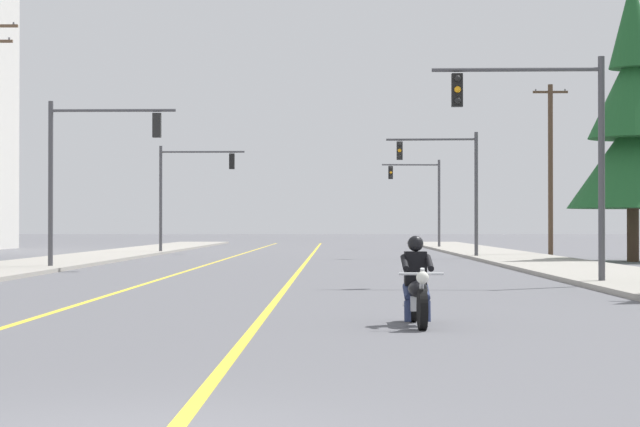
% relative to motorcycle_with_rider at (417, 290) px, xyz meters
% --- Properties ---
extents(lane_stripe_center, '(0.16, 100.00, 0.01)m').
position_rel_motorcycle_with_rider_xyz_m(lane_stripe_center, '(-2.61, 34.84, -0.58)').
color(lane_stripe_center, yellow).
rests_on(lane_stripe_center, ground).
extents(lane_stripe_left, '(0.16, 100.00, 0.01)m').
position_rel_motorcycle_with_rider_xyz_m(lane_stripe_left, '(-6.60, 34.84, -0.58)').
color(lane_stripe_left, yellow).
rests_on(lane_stripe_left, ground).
extents(sidewalk_kerb_right, '(4.40, 110.00, 0.14)m').
position_rel_motorcycle_with_rider_xyz_m(sidewalk_kerb_right, '(7.37, 29.84, -0.52)').
color(sidewalk_kerb_right, '#9E998E').
rests_on(sidewalk_kerb_right, ground).
extents(sidewalk_kerb_left, '(4.40, 110.00, 0.14)m').
position_rel_motorcycle_with_rider_xyz_m(sidewalk_kerb_left, '(-13.14, 29.84, -0.52)').
color(sidewalk_kerb_left, '#9E998E').
rests_on(sidewalk_kerb_left, ground).
extents(motorcycle_with_rider, '(0.70, 2.19, 1.46)m').
position_rel_motorcycle_with_rider_xyz_m(motorcycle_with_rider, '(0.00, 0.00, 0.00)').
color(motorcycle_with_rider, black).
rests_on(motorcycle_with_rider, ground).
extents(traffic_signal_near_right, '(4.66, 0.37, 6.20)m').
position_rel_motorcycle_with_rider_xyz_m(traffic_signal_near_right, '(4.55, 12.41, 3.50)').
color(traffic_signal_near_right, '#47474C').
rests_on(traffic_signal_near_right, ground).
extents(traffic_signal_near_left, '(4.70, 0.37, 6.20)m').
position_rel_motorcycle_with_rider_xyz_m(traffic_signal_near_left, '(-10.46, 23.34, 3.50)').
color(traffic_signal_near_left, '#47474C').
rests_on(traffic_signal_near_left, ground).
extents(traffic_signal_mid_right, '(4.49, 0.41, 6.20)m').
position_rel_motorcycle_with_rider_xyz_m(traffic_signal_mid_right, '(4.33, 37.67, 3.49)').
color(traffic_signal_mid_right, '#47474C').
rests_on(traffic_signal_mid_right, ground).
extents(traffic_signal_mid_left, '(4.93, 0.37, 6.20)m').
position_rel_motorcycle_with_rider_xyz_m(traffic_signal_mid_left, '(-9.96, 47.17, 3.52)').
color(traffic_signal_mid_left, '#47474C').
rests_on(traffic_signal_mid_left, ground).
extents(traffic_signal_far_right, '(4.09, 0.56, 6.20)m').
position_rel_motorcycle_with_rider_xyz_m(traffic_signal_far_right, '(4.81, 61.47, 3.46)').
color(traffic_signal_far_right, '#47474C').
rests_on(traffic_signal_far_right, ground).
extents(utility_pole_right_far, '(1.84, 0.26, 9.05)m').
position_rel_motorcycle_with_rider_xyz_m(utility_pole_right_far, '(10.02, 41.85, 4.12)').
color(utility_pole_right_far, '#4C3828').
rests_on(utility_pole_right_far, ground).
extents(conifer_tree_right_verge_far, '(5.83, 5.83, 12.84)m').
position_rel_motorcycle_with_rider_xyz_m(conifer_tree_right_verge_far, '(12.00, 32.82, 5.30)').
color(conifer_tree_right_verge_far, '#423023').
rests_on(conifer_tree_right_verge_far, ground).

